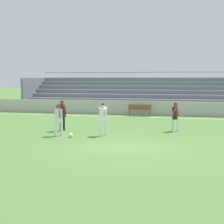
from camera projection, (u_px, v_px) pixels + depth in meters
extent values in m
plane|color=#517A38|center=(124.00, 147.00, 14.41)|extent=(160.00, 160.00, 0.00)
cube|color=white|center=(152.00, 117.00, 25.34)|extent=(44.00, 0.12, 0.01)
cube|color=#BCB7AD|center=(154.00, 108.00, 26.78)|extent=(48.00, 0.16, 1.13)
cube|color=#9EA3AD|center=(153.00, 110.00, 27.76)|extent=(23.52, 0.36, 0.08)
cube|color=slate|center=(153.00, 112.00, 27.58)|extent=(23.52, 0.04, 0.37)
cube|color=#9EA3AD|center=(154.00, 104.00, 28.40)|extent=(23.52, 0.36, 0.08)
cube|color=slate|center=(154.00, 107.00, 28.23)|extent=(23.52, 0.04, 0.37)
cube|color=#9EA3AD|center=(155.00, 99.00, 29.04)|extent=(23.52, 0.36, 0.08)
cube|color=slate|center=(155.00, 102.00, 28.87)|extent=(23.52, 0.04, 0.37)
cube|color=#9EA3AD|center=(156.00, 95.00, 29.69)|extent=(23.52, 0.36, 0.08)
cube|color=slate|center=(155.00, 97.00, 29.51)|extent=(23.52, 0.04, 0.37)
cube|color=#9EA3AD|center=(156.00, 90.00, 30.33)|extent=(23.52, 0.36, 0.08)
cube|color=slate|center=(156.00, 92.00, 30.15)|extent=(23.52, 0.04, 0.37)
cube|color=#9EA3AD|center=(157.00, 86.00, 30.97)|extent=(23.52, 0.36, 0.08)
cube|color=slate|center=(157.00, 88.00, 30.80)|extent=(23.52, 0.04, 0.37)
cube|color=#9EA3AD|center=(158.00, 82.00, 31.61)|extent=(23.52, 0.36, 0.08)
cube|color=slate|center=(158.00, 84.00, 31.44)|extent=(23.52, 0.04, 0.37)
cube|color=#9EA3AD|center=(159.00, 78.00, 32.26)|extent=(23.52, 0.36, 0.08)
cube|color=slate|center=(158.00, 80.00, 32.08)|extent=(23.52, 0.04, 0.37)
cube|color=slate|center=(35.00, 93.00, 32.58)|extent=(0.20, 5.26, 2.96)
cylinder|color=slate|center=(159.00, 72.00, 32.44)|extent=(23.52, 0.06, 0.06)
cube|color=brown|center=(140.00, 110.00, 26.17)|extent=(1.80, 0.40, 0.06)
cube|color=brown|center=(140.00, 107.00, 26.32)|extent=(1.80, 0.05, 0.40)
cylinder|color=#47474C|center=(130.00, 113.00, 26.36)|extent=(0.07, 0.07, 0.45)
cylinder|color=#47474C|center=(150.00, 113.00, 26.02)|extent=(0.07, 0.07, 0.45)
cylinder|color=white|center=(106.00, 127.00, 17.33)|extent=(0.13, 0.13, 0.89)
cylinder|color=white|center=(100.00, 128.00, 17.13)|extent=(0.13, 0.13, 0.89)
cube|color=white|center=(103.00, 119.00, 17.19)|extent=(0.41, 0.32, 0.24)
cube|color=white|center=(103.00, 113.00, 17.16)|extent=(0.46, 0.43, 0.59)
cylinder|color=beige|center=(105.00, 113.00, 16.96)|extent=(0.19, 0.39, 0.45)
cylinder|color=beige|center=(101.00, 112.00, 17.34)|extent=(0.19, 0.39, 0.45)
sphere|color=beige|center=(103.00, 106.00, 17.12)|extent=(0.21, 0.21, 0.21)
sphere|color=black|center=(103.00, 105.00, 17.11)|extent=(0.20, 0.20, 0.20)
cylinder|color=white|center=(56.00, 128.00, 17.12)|extent=(0.13, 0.13, 0.83)
cylinder|color=white|center=(62.00, 128.00, 17.29)|extent=(0.13, 0.13, 0.83)
cube|color=white|center=(58.00, 120.00, 17.17)|extent=(0.41, 0.33, 0.24)
cube|color=white|center=(58.00, 114.00, 17.14)|extent=(0.46, 0.42, 0.59)
cylinder|color=brown|center=(57.00, 113.00, 17.32)|extent=(0.16, 0.28, 0.51)
cylinder|color=brown|center=(60.00, 114.00, 16.95)|extent=(0.16, 0.28, 0.51)
sphere|color=brown|center=(58.00, 107.00, 17.10)|extent=(0.21, 0.21, 0.21)
sphere|color=black|center=(58.00, 106.00, 17.10)|extent=(0.20, 0.20, 0.20)
cylinder|color=white|center=(173.00, 124.00, 18.79)|extent=(0.13, 0.13, 0.82)
cylinder|color=white|center=(178.00, 124.00, 18.64)|extent=(0.13, 0.13, 0.82)
cube|color=black|center=(175.00, 117.00, 18.67)|extent=(0.30, 0.40, 0.24)
cube|color=#56191E|center=(175.00, 112.00, 18.64)|extent=(0.40, 0.44, 0.59)
cylinder|color=brown|center=(176.00, 111.00, 18.82)|extent=(0.26, 0.13, 0.51)
cylinder|color=brown|center=(174.00, 111.00, 18.46)|extent=(0.26, 0.13, 0.51)
sphere|color=brown|center=(176.00, 105.00, 18.61)|extent=(0.21, 0.21, 0.21)
sphere|color=black|center=(176.00, 104.00, 18.60)|extent=(0.20, 0.20, 0.20)
cylinder|color=black|center=(64.00, 122.00, 19.00)|extent=(0.13, 0.13, 0.91)
cylinder|color=black|center=(61.00, 123.00, 18.77)|extent=(0.13, 0.13, 0.91)
cube|color=#232847|center=(62.00, 115.00, 18.84)|extent=(0.41, 0.31, 0.24)
cube|color=#56191E|center=(62.00, 110.00, 18.81)|extent=(0.47, 0.46, 0.60)
cylinder|color=brown|center=(65.00, 109.00, 18.73)|extent=(0.15, 0.28, 0.51)
cylinder|color=brown|center=(59.00, 109.00, 18.88)|extent=(0.15, 0.28, 0.51)
sphere|color=brown|center=(62.00, 103.00, 18.77)|extent=(0.21, 0.21, 0.21)
sphere|color=black|center=(62.00, 102.00, 18.77)|extent=(0.20, 0.20, 0.20)
sphere|color=white|center=(71.00, 135.00, 16.81)|extent=(0.22, 0.22, 0.22)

